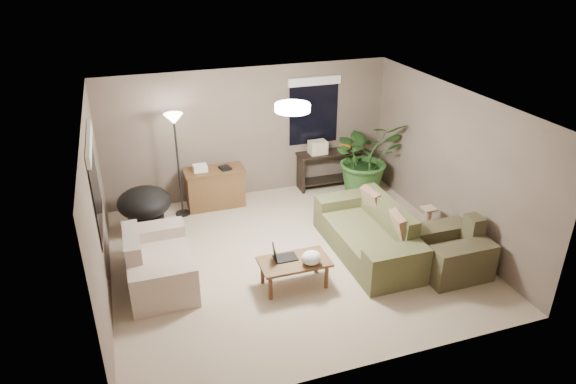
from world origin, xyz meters
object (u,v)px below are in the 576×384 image
object	(u,v)px
coffee_table	(294,264)
cat_scratching_post	(427,223)
loveseat	(157,264)
console_table	(329,166)
main_sofa	(369,236)
desk	(215,188)
houseplant	(365,165)
floor_lamp	(175,131)
armchair	(450,252)
papasan_chair	(145,207)

from	to	relation	value
coffee_table	cat_scratching_post	bearing A→B (deg)	14.39
loveseat	console_table	size ratio (longest dim) A/B	1.23
main_sofa	coffee_table	xyz separation A→B (m)	(-1.42, -0.46, 0.06)
desk	cat_scratching_post	world-z (taller)	desk
coffee_table	cat_scratching_post	xyz separation A→B (m)	(2.63, 0.67, -0.14)
houseplant	console_table	bearing A→B (deg)	140.48
console_table	floor_lamp	world-z (taller)	floor_lamp
armchair	console_table	size ratio (longest dim) A/B	0.77
loveseat	console_table	distance (m)	4.30
armchair	console_table	xyz separation A→B (m)	(-0.58, 3.37, 0.14)
main_sofa	armchair	xyz separation A→B (m)	(0.94, -0.82, 0.00)
main_sofa	houseplant	bearing A→B (deg)	65.64
loveseat	cat_scratching_post	distance (m)	4.48
loveseat	console_table	xyz separation A→B (m)	(3.64, 2.28, 0.14)
floor_lamp	cat_scratching_post	distance (m)	4.58
armchair	console_table	distance (m)	3.42
console_table	papasan_chair	size ratio (longest dim) A/B	1.35
loveseat	cat_scratching_post	world-z (taller)	loveseat
houseplant	loveseat	bearing A→B (deg)	-156.81
armchair	cat_scratching_post	size ratio (longest dim) A/B	2.00
main_sofa	loveseat	xyz separation A→B (m)	(-3.27, 0.27, 0.00)
armchair	desk	bearing A→B (deg)	132.25
desk	papasan_chair	world-z (taller)	papasan_chair
floor_lamp	houseplant	world-z (taller)	floor_lamp
main_sofa	armchair	distance (m)	1.25
coffee_table	papasan_chair	xyz separation A→B (m)	(-1.89, 2.31, 0.11)
console_table	cat_scratching_post	bearing A→B (deg)	-70.15
console_table	cat_scratching_post	xyz separation A→B (m)	(0.84, -2.33, -0.22)
coffee_table	floor_lamp	bearing A→B (deg)	114.02
loveseat	houseplant	distance (m)	4.59
console_table	houseplant	world-z (taller)	houseplant
main_sofa	floor_lamp	world-z (taller)	floor_lamp
papasan_chair	cat_scratching_post	xyz separation A→B (m)	(4.52, -1.63, -0.25)
desk	console_table	bearing A→B (deg)	3.36
loveseat	papasan_chair	distance (m)	1.59
desk	papasan_chair	distance (m)	1.43
console_table	cat_scratching_post	distance (m)	2.49
armchair	papasan_chair	world-z (taller)	armchair
coffee_table	cat_scratching_post	world-z (taller)	cat_scratching_post
papasan_chair	console_table	bearing A→B (deg)	10.77
loveseat	armchair	bearing A→B (deg)	-14.52
coffee_table	floor_lamp	size ratio (longest dim) A/B	0.52
papasan_chair	floor_lamp	distance (m)	1.38
coffee_table	desk	bearing A→B (deg)	101.25
armchair	floor_lamp	size ratio (longest dim) A/B	0.52
cat_scratching_post	armchair	bearing A→B (deg)	-104.31
main_sofa	coffee_table	bearing A→B (deg)	-162.14
main_sofa	armchair	world-z (taller)	same
armchair	console_table	world-z (taller)	armchair
console_table	papasan_chair	bearing A→B (deg)	-169.23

